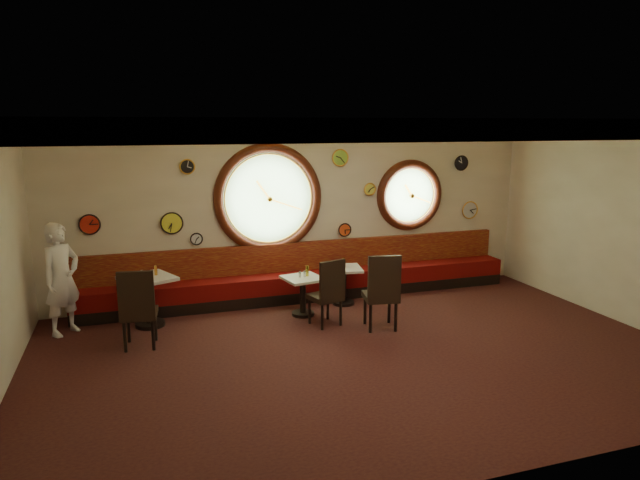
{
  "coord_description": "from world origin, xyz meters",
  "views": [
    {
      "loc": [
        -2.91,
        -6.91,
        3.16
      ],
      "look_at": [
        -0.35,
        0.8,
        1.5
      ],
      "focal_mm": 32.0,
      "sensor_mm": 36.0,
      "label": 1
    }
  ],
  "objects_px": {
    "chair_c": "(382,287)",
    "condiment_c_salt": "(341,264)",
    "condiment_c_bottle": "(343,262)",
    "condiment_b_bottle": "(307,271)",
    "table_a": "(148,295)",
    "condiment_c_pepper": "(345,265)",
    "table_b": "(303,291)",
    "table_c": "(343,281)",
    "condiment_a_pepper": "(151,274)",
    "condiment_a_bottle": "(156,270)",
    "waiter": "(62,279)",
    "chair_b": "(329,288)",
    "condiment_a_salt": "(142,274)",
    "condiment_b_pepper": "(305,274)",
    "condiment_b_salt": "(300,274)",
    "chair_a": "(138,304)"
  },
  "relations": [
    {
      "from": "table_a",
      "to": "chair_c",
      "type": "distance_m",
      "value": 3.68
    },
    {
      "from": "chair_c",
      "to": "condiment_b_pepper",
      "type": "height_order",
      "value": "chair_c"
    },
    {
      "from": "table_b",
      "to": "condiment_c_pepper",
      "type": "xyz_separation_m",
      "value": [
        0.89,
        0.37,
        0.3
      ]
    },
    {
      "from": "table_b",
      "to": "table_c",
      "type": "xyz_separation_m",
      "value": [
        0.86,
        0.35,
        0.01
      ]
    },
    {
      "from": "table_a",
      "to": "waiter",
      "type": "bearing_deg",
      "value": 176.88
    },
    {
      "from": "condiment_a_pepper",
      "to": "condiment_c_salt",
      "type": "bearing_deg",
      "value": 3.15
    },
    {
      "from": "table_a",
      "to": "condiment_c_pepper",
      "type": "relative_size",
      "value": 11.1
    },
    {
      "from": "condiment_a_salt",
      "to": "condiment_a_pepper",
      "type": "distance_m",
      "value": 0.14
    },
    {
      "from": "condiment_c_pepper",
      "to": "condiment_b_bottle",
      "type": "height_order",
      "value": "condiment_b_bottle"
    },
    {
      "from": "condiment_c_pepper",
      "to": "condiment_b_bottle",
      "type": "bearing_deg",
      "value": -157.93
    },
    {
      "from": "table_b",
      "to": "chair_c",
      "type": "height_order",
      "value": "chair_c"
    },
    {
      "from": "condiment_b_bottle",
      "to": "condiment_c_bottle",
      "type": "distance_m",
      "value": 0.9
    },
    {
      "from": "condiment_c_bottle",
      "to": "condiment_a_bottle",
      "type": "bearing_deg",
      "value": -177.75
    },
    {
      "from": "chair_c",
      "to": "condiment_a_bottle",
      "type": "xyz_separation_m",
      "value": [
        -3.29,
        1.4,
        0.19
      ]
    },
    {
      "from": "condiment_c_salt",
      "to": "chair_c",
      "type": "bearing_deg",
      "value": -84.82
    },
    {
      "from": "table_a",
      "to": "condiment_c_bottle",
      "type": "height_order",
      "value": "condiment_c_bottle"
    },
    {
      "from": "condiment_b_salt",
      "to": "condiment_b_pepper",
      "type": "height_order",
      "value": "same"
    },
    {
      "from": "condiment_b_bottle",
      "to": "condiment_b_salt",
      "type": "bearing_deg",
      "value": -164.41
    },
    {
      "from": "condiment_c_salt",
      "to": "condiment_a_bottle",
      "type": "relative_size",
      "value": 0.65
    },
    {
      "from": "condiment_b_bottle",
      "to": "waiter",
      "type": "bearing_deg",
      "value": 175.66
    },
    {
      "from": "table_c",
      "to": "condiment_c_bottle",
      "type": "height_order",
      "value": "condiment_c_bottle"
    },
    {
      "from": "condiment_a_bottle",
      "to": "waiter",
      "type": "relative_size",
      "value": 0.09
    },
    {
      "from": "chair_c",
      "to": "condiment_c_pepper",
      "type": "relative_size",
      "value": 8.63
    },
    {
      "from": "chair_a",
      "to": "condiment_c_pepper",
      "type": "relative_size",
      "value": 8.32
    },
    {
      "from": "chair_c",
      "to": "table_b",
      "type": "bearing_deg",
      "value": 142.74
    },
    {
      "from": "condiment_c_salt",
      "to": "condiment_c_bottle",
      "type": "relative_size",
      "value": 0.68
    },
    {
      "from": "chair_b",
      "to": "condiment_a_salt",
      "type": "relative_size",
      "value": 6.06
    },
    {
      "from": "condiment_c_salt",
      "to": "condiment_a_salt",
      "type": "bearing_deg",
      "value": -177.84
    },
    {
      "from": "condiment_a_salt",
      "to": "condiment_c_salt",
      "type": "relative_size",
      "value": 1.11
    },
    {
      "from": "condiment_b_salt",
      "to": "condiment_c_bottle",
      "type": "height_order",
      "value": "condiment_c_bottle"
    },
    {
      "from": "condiment_c_salt",
      "to": "condiment_a_pepper",
      "type": "height_order",
      "value": "condiment_a_pepper"
    },
    {
      "from": "chair_b",
      "to": "condiment_c_pepper",
      "type": "relative_size",
      "value": 7.75
    },
    {
      "from": "condiment_a_bottle",
      "to": "condiment_b_bottle",
      "type": "bearing_deg",
      "value": -6.74
    },
    {
      "from": "condiment_c_salt",
      "to": "condiment_b_salt",
      "type": "bearing_deg",
      "value": -155.78
    },
    {
      "from": "condiment_a_salt",
      "to": "waiter",
      "type": "bearing_deg",
      "value": 177.09
    },
    {
      "from": "condiment_b_pepper",
      "to": "condiment_c_pepper",
      "type": "xyz_separation_m",
      "value": [
        0.85,
        0.37,
        0.0
      ]
    },
    {
      "from": "condiment_c_pepper",
      "to": "waiter",
      "type": "distance_m",
      "value": 4.59
    },
    {
      "from": "chair_a",
      "to": "condiment_c_pepper",
      "type": "distance_m",
      "value": 3.67
    },
    {
      "from": "condiment_a_pepper",
      "to": "chair_c",
      "type": "bearing_deg",
      "value": -20.93
    },
    {
      "from": "condiment_b_pepper",
      "to": "condiment_b_salt",
      "type": "bearing_deg",
      "value": 176.12
    },
    {
      "from": "table_a",
      "to": "chair_b",
      "type": "bearing_deg",
      "value": -18.7
    },
    {
      "from": "table_b",
      "to": "condiment_c_bottle",
      "type": "bearing_deg",
      "value": 27.25
    },
    {
      "from": "chair_c",
      "to": "condiment_c_salt",
      "type": "relative_size",
      "value": 7.48
    },
    {
      "from": "condiment_a_salt",
      "to": "condiment_b_pepper",
      "type": "distance_m",
      "value": 2.59
    },
    {
      "from": "table_c",
      "to": "condiment_c_bottle",
      "type": "relative_size",
      "value": 4.83
    },
    {
      "from": "chair_c",
      "to": "condiment_c_pepper",
      "type": "height_order",
      "value": "chair_c"
    },
    {
      "from": "chair_a",
      "to": "condiment_c_salt",
      "type": "distance_m",
      "value": 3.62
    },
    {
      "from": "condiment_a_pepper",
      "to": "condiment_b_bottle",
      "type": "height_order",
      "value": "condiment_a_pepper"
    },
    {
      "from": "condiment_a_pepper",
      "to": "waiter",
      "type": "xyz_separation_m",
      "value": [
        -1.29,
        0.11,
        0.01
      ]
    },
    {
      "from": "chair_a",
      "to": "chair_c",
      "type": "relative_size",
      "value": 0.96
    }
  ]
}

